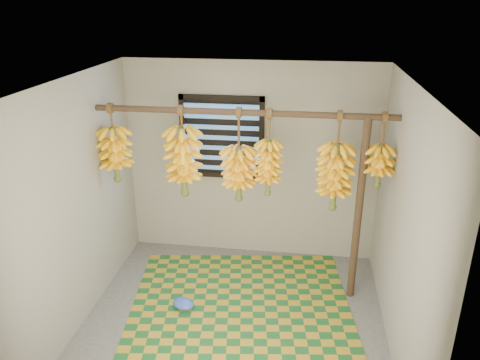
% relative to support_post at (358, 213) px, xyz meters
% --- Properties ---
extents(floor, '(3.00, 3.00, 0.01)m').
position_rel_support_post_xyz_m(floor, '(-1.20, -0.70, -1.00)').
color(floor, '#535353').
rests_on(floor, ground).
extents(ceiling, '(3.00, 3.00, 0.01)m').
position_rel_support_post_xyz_m(ceiling, '(-1.20, -0.70, 1.40)').
color(ceiling, silver).
rests_on(ceiling, wall_back).
extents(wall_back, '(3.00, 0.01, 2.40)m').
position_rel_support_post_xyz_m(wall_back, '(-1.20, 0.80, 0.20)').
color(wall_back, gray).
rests_on(wall_back, floor).
extents(wall_left, '(0.01, 3.00, 2.40)m').
position_rel_support_post_xyz_m(wall_left, '(-2.71, -0.70, 0.20)').
color(wall_left, gray).
rests_on(wall_left, floor).
extents(wall_right, '(0.01, 3.00, 2.40)m').
position_rel_support_post_xyz_m(wall_right, '(0.30, -0.70, 0.20)').
color(wall_right, gray).
rests_on(wall_right, floor).
extents(window, '(1.00, 0.04, 1.00)m').
position_rel_support_post_xyz_m(window, '(-1.55, 0.78, 0.50)').
color(window, black).
rests_on(window, wall_back).
extents(hanging_pole, '(3.00, 0.06, 0.06)m').
position_rel_support_post_xyz_m(hanging_pole, '(-1.20, 0.00, 1.00)').
color(hanging_pole, '#473221').
rests_on(hanging_pole, wall_left).
extents(support_post, '(0.08, 0.08, 2.00)m').
position_rel_support_post_xyz_m(support_post, '(0.00, 0.00, 0.00)').
color(support_post, '#473221').
rests_on(support_post, floor).
extents(woven_mat, '(2.51, 2.12, 0.01)m').
position_rel_support_post_xyz_m(woven_mat, '(-1.17, -0.28, -0.99)').
color(woven_mat, '#195724').
rests_on(woven_mat, floor).
extents(plastic_bag, '(0.29, 0.26, 0.10)m').
position_rel_support_post_xyz_m(plastic_bag, '(-1.75, -0.50, -0.94)').
color(plastic_bag, blue).
rests_on(plastic_bag, woven_mat).
extents(banana_bunch_a, '(0.34, 0.34, 0.84)m').
position_rel_support_post_xyz_m(banana_bunch_a, '(-2.55, 0.00, 0.51)').
color(banana_bunch_a, brown).
rests_on(banana_bunch_a, hanging_pole).
extents(banana_bunch_b, '(0.37, 0.37, 0.96)m').
position_rel_support_post_xyz_m(banana_bunch_b, '(-1.81, 0.00, 0.46)').
color(banana_bunch_b, brown).
rests_on(banana_bunch_b, hanging_pole).
extents(banana_bunch_c, '(0.35, 0.35, 0.98)m').
position_rel_support_post_xyz_m(banana_bunch_c, '(-1.23, 0.00, 0.36)').
color(banana_bunch_c, brown).
rests_on(banana_bunch_c, hanging_pole).
extents(banana_bunch_d, '(0.28, 0.28, 0.91)m').
position_rel_support_post_xyz_m(banana_bunch_d, '(-0.93, 0.00, 0.44)').
color(banana_bunch_d, brown).
rests_on(banana_bunch_d, hanging_pole).
extents(banana_bunch_e, '(0.36, 0.36, 1.02)m').
position_rel_support_post_xyz_m(banana_bunch_e, '(-0.26, 0.00, 0.38)').
color(banana_bunch_e, brown).
rests_on(banana_bunch_e, hanging_pole).
extents(banana_bunch_f, '(0.28, 0.28, 0.76)m').
position_rel_support_post_xyz_m(banana_bunch_f, '(0.15, 0.00, 0.52)').
color(banana_bunch_f, brown).
rests_on(banana_bunch_f, hanging_pole).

